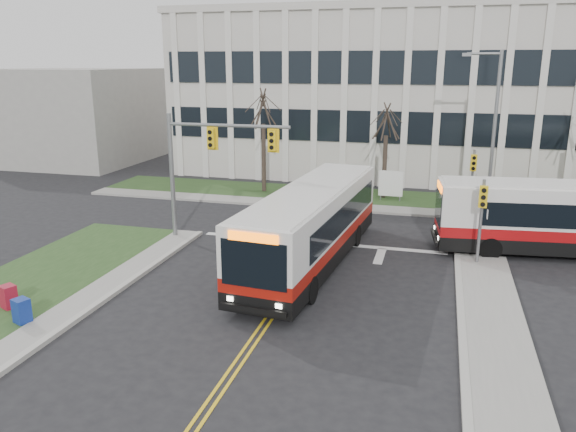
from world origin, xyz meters
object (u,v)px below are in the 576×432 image
at_px(streetlight, 492,124).
at_px(bus_main, 312,228).
at_px(newspaper_box_blue, 22,312).
at_px(directory_sign, 391,184).
at_px(bus_cross, 576,221).
at_px(newspaper_box_red, 9,298).

relative_size(streetlight, bus_main, 0.74).
bearing_deg(bus_main, newspaper_box_blue, -128.99).
bearing_deg(directory_sign, bus_cross, -41.69).
bearing_deg(newspaper_box_blue, streetlight, 71.98).
relative_size(streetlight, bus_cross, 0.76).
height_order(directory_sign, newspaper_box_red, directory_sign).
bearing_deg(streetlight, newspaper_box_blue, -129.37).
bearing_deg(directory_sign, newspaper_box_blue, -116.61).
bearing_deg(bus_main, streetlight, 59.61).
xyz_separation_m(streetlight, newspaper_box_blue, (-15.87, -19.33, -4.72)).
height_order(bus_main, bus_cross, bus_main).
height_order(bus_cross, newspaper_box_red, bus_cross).
relative_size(streetlight, directory_sign, 4.60).
bearing_deg(streetlight, bus_cross, -62.74).
relative_size(bus_cross, newspaper_box_blue, 12.80).
relative_size(directory_sign, newspaper_box_red, 2.11).
distance_m(streetlight, newspaper_box_red, 25.63).
xyz_separation_m(bus_cross, newspaper_box_blue, (-19.32, -12.63, -1.15)).
relative_size(directory_sign, newspaper_box_blue, 2.11).
relative_size(bus_main, newspaper_box_blue, 13.14).
bearing_deg(directory_sign, bus_main, -100.57).
relative_size(bus_main, bus_cross, 1.03).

